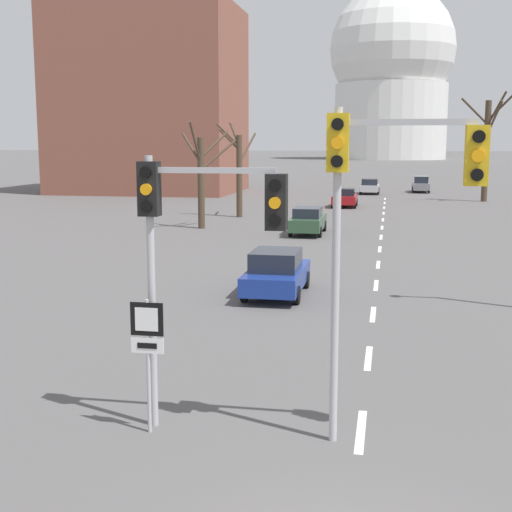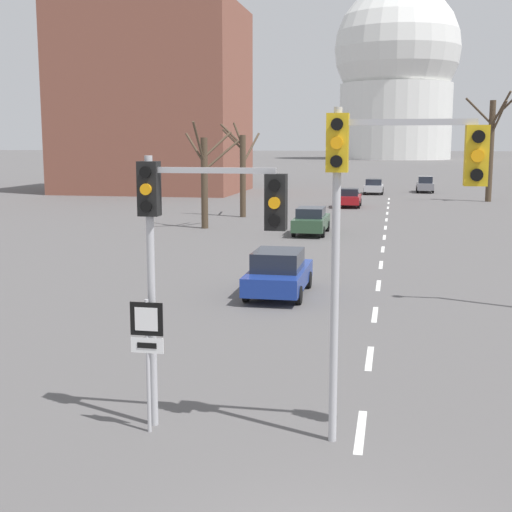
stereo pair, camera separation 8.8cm
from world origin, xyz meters
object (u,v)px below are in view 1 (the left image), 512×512
(sedan_far_right, at_px, (421,184))
(sedan_mid_centre, at_px, (308,220))
(traffic_signal_centre_tall, at_px, (382,192))
(sedan_far_left, at_px, (345,198))
(route_sign_post, at_px, (148,343))
(sedan_near_left, at_px, (276,273))
(traffic_signal_near_left, at_px, (193,224))
(sedan_near_right, at_px, (370,186))

(sedan_far_right, bearing_deg, sedan_mid_centre, -102.08)
(traffic_signal_centre_tall, relative_size, sedan_far_left, 1.51)
(route_sign_post, height_order, sedan_near_left, route_sign_post)
(traffic_signal_near_left, relative_size, sedan_near_right, 1.26)
(traffic_signal_near_left, distance_m, route_sign_post, 2.27)
(route_sign_post, bearing_deg, sedan_far_right, 83.51)
(traffic_signal_centre_tall, xyz_separation_m, route_sign_post, (-4.02, -0.25, -2.71))
(route_sign_post, distance_m, sedan_near_right, 60.73)
(sedan_near_right, bearing_deg, sedan_mid_centre, -94.48)
(traffic_signal_centre_tall, relative_size, route_sign_post, 2.35)
(traffic_signal_near_left, height_order, sedan_near_left, traffic_signal_near_left)
(sedan_near_left, relative_size, sedan_far_left, 1.12)
(route_sign_post, relative_size, sedan_mid_centre, 0.54)
(traffic_signal_near_left, bearing_deg, route_sign_post, -157.19)
(route_sign_post, relative_size, sedan_near_left, 0.58)
(traffic_signal_centre_tall, xyz_separation_m, sedan_mid_centre, (-4.38, 28.12, -3.60))
(sedan_near_left, height_order, sedan_far_right, sedan_far_right)
(traffic_signal_near_left, xyz_separation_m, route_sign_post, (-0.78, -0.33, -2.10))
(sedan_near_left, xyz_separation_m, sedan_far_left, (0.19, 33.80, -0.02))
(traffic_signal_near_left, height_order, route_sign_post, traffic_signal_near_left)
(sedan_far_left, bearing_deg, sedan_far_right, 70.09)
(traffic_signal_near_left, xyz_separation_m, sedan_far_left, (-0.16, 45.41, -3.01))
(traffic_signal_near_left, relative_size, traffic_signal_centre_tall, 0.86)
(traffic_signal_near_left, bearing_deg, sedan_mid_centre, 92.33)
(sedan_near_right, relative_size, sedan_mid_centre, 0.87)
(sedan_far_left, distance_m, sedan_far_right, 19.63)
(route_sign_post, xyz_separation_m, sedan_far_left, (0.62, 45.74, -0.91))
(sedan_near_left, xyz_separation_m, sedan_mid_centre, (-0.79, 16.43, -0.00))
(sedan_near_left, bearing_deg, sedan_far_right, 82.51)
(sedan_near_left, bearing_deg, sedan_far_left, 89.68)
(sedan_mid_centre, height_order, sedan_far_left, sedan_mid_centre)
(traffic_signal_centre_tall, bearing_deg, sedan_mid_centre, 98.86)
(sedan_far_right, bearing_deg, traffic_signal_centre_tall, -92.94)
(route_sign_post, height_order, sedan_near_right, route_sign_post)
(traffic_signal_centre_tall, height_order, route_sign_post, traffic_signal_centre_tall)
(sedan_mid_centre, distance_m, sedan_far_left, 17.39)
(traffic_signal_centre_tall, distance_m, sedan_near_right, 60.57)
(route_sign_post, relative_size, sedan_near_right, 0.63)
(traffic_signal_centre_tall, relative_size, sedan_near_left, 1.35)
(sedan_far_left, bearing_deg, sedan_mid_centre, -93.23)
(sedan_near_left, relative_size, sedan_far_right, 0.98)
(traffic_signal_near_left, height_order, traffic_signal_centre_tall, traffic_signal_centre_tall)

